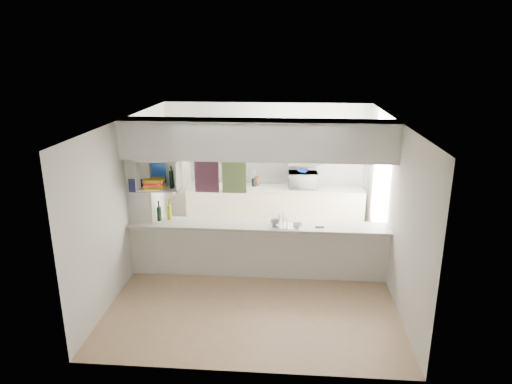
# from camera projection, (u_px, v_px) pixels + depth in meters

# --- Properties ---
(floor) EXTENTS (4.80, 4.80, 0.00)m
(floor) POSITION_uv_depth(u_px,v_px,m) (258.00, 275.00, 7.63)
(floor) COLOR #A47D5F
(floor) RESTS_ON ground
(ceiling) EXTENTS (4.80, 4.80, 0.00)m
(ceiling) POSITION_uv_depth(u_px,v_px,m) (258.00, 120.00, 6.86)
(ceiling) COLOR white
(ceiling) RESTS_ON wall_back
(wall_back) EXTENTS (4.20, 0.00, 4.20)m
(wall_back) POSITION_uv_depth(u_px,v_px,m) (266.00, 165.00, 9.53)
(wall_back) COLOR silver
(wall_back) RESTS_ON floor
(wall_left) EXTENTS (0.00, 4.80, 4.80)m
(wall_left) POSITION_uv_depth(u_px,v_px,m) (129.00, 199.00, 7.40)
(wall_left) COLOR silver
(wall_left) RESTS_ON floor
(wall_right) EXTENTS (0.00, 4.80, 4.80)m
(wall_right) POSITION_uv_depth(u_px,v_px,m) (392.00, 205.00, 7.09)
(wall_right) COLOR silver
(wall_right) RESTS_ON floor
(servery_partition) EXTENTS (4.20, 0.50, 2.60)m
(servery_partition) POSITION_uv_depth(u_px,v_px,m) (247.00, 180.00, 7.15)
(servery_partition) COLOR silver
(servery_partition) RESTS_ON floor
(cubby_shelf) EXTENTS (0.65, 0.35, 0.50)m
(cubby_shelf) POSITION_uv_depth(u_px,v_px,m) (158.00, 176.00, 7.18)
(cubby_shelf) COLOR white
(cubby_shelf) RESTS_ON bulkhead
(kitchen_run) EXTENTS (3.60, 0.63, 2.24)m
(kitchen_run) POSITION_uv_depth(u_px,v_px,m) (273.00, 191.00, 9.41)
(kitchen_run) COLOR beige
(kitchen_run) RESTS_ON floor
(microwave) EXTENTS (0.60, 0.43, 0.32)m
(microwave) POSITION_uv_depth(u_px,v_px,m) (303.00, 180.00, 9.26)
(microwave) COLOR white
(microwave) RESTS_ON bench_top
(bowl) EXTENTS (0.22, 0.22, 0.05)m
(bowl) POSITION_uv_depth(u_px,v_px,m) (303.00, 171.00, 9.20)
(bowl) COLOR #0D3596
(bowl) RESTS_ON microwave
(dish_rack) EXTENTS (0.45, 0.35, 0.23)m
(dish_rack) POSITION_uv_depth(u_px,v_px,m) (286.00, 220.00, 7.26)
(dish_rack) COLOR silver
(dish_rack) RESTS_ON breakfast_bar
(cup) EXTENTS (0.13, 0.13, 0.09)m
(cup) POSITION_uv_depth(u_px,v_px,m) (274.00, 222.00, 7.27)
(cup) COLOR white
(cup) RESTS_ON dish_rack
(wine_bottles) EXTENTS (0.23, 0.16, 0.36)m
(wine_bottles) POSITION_uv_depth(u_px,v_px,m) (164.00, 212.00, 7.50)
(wine_bottles) COLOR black
(wine_bottles) RESTS_ON breakfast_bar
(plastic_tubs) EXTENTS (0.50, 0.18, 0.08)m
(plastic_tubs) POSITION_uv_depth(u_px,v_px,m) (299.00, 223.00, 7.30)
(plastic_tubs) COLOR silver
(plastic_tubs) RESTS_ON breakfast_bar
(utensil_jar) EXTENTS (0.11, 0.11, 0.16)m
(utensil_jar) POSITION_uv_depth(u_px,v_px,m) (254.00, 182.00, 9.40)
(utensil_jar) COLOR black
(utensil_jar) RESTS_ON bench_top
(knife_block) EXTENTS (0.11, 0.10, 0.19)m
(knife_block) POSITION_uv_depth(u_px,v_px,m) (257.00, 181.00, 9.42)
(knife_block) COLOR brown
(knife_block) RESTS_ON bench_top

